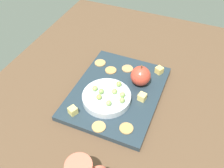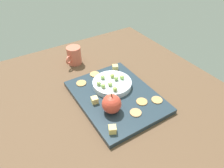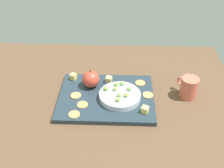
# 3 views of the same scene
# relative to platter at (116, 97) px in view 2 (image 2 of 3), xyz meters

# --- Properties ---
(table) EXTENTS (1.11, 0.89, 0.05)m
(table) POSITION_rel_platter_xyz_m (-0.03, -0.01, -0.03)
(table) COLOR brown
(table) RESTS_ON ground
(platter) EXTENTS (0.37, 0.28, 0.02)m
(platter) POSITION_rel_platter_xyz_m (0.00, 0.00, 0.00)
(platter) COLOR #24333E
(platter) RESTS_ON table
(serving_dish) EXTENTS (0.16, 0.16, 0.02)m
(serving_dish) POSITION_rel_platter_xyz_m (0.05, -0.01, 0.02)
(serving_dish) COLOR silver
(serving_dish) RESTS_ON platter
(apple_whole) EXTENTS (0.07, 0.07, 0.07)m
(apple_whole) POSITION_rel_platter_xyz_m (-0.06, 0.06, 0.04)
(apple_whole) COLOR #CA402F
(apple_whole) RESTS_ON platter
(apple_stem) EXTENTS (0.01, 0.01, 0.01)m
(apple_stem) POSITION_rel_platter_xyz_m (-0.06, 0.06, 0.08)
(apple_stem) COLOR brown
(apple_stem) RESTS_ON apple_whole
(cheese_cube_0) EXTENTS (0.03, 0.03, 0.02)m
(cheese_cube_0) POSITION_rel_platter_xyz_m (-0.14, 0.11, 0.02)
(cheese_cube_0) COLOR #F2CA6B
(cheese_cube_0) RESTS_ON platter
(cheese_cube_1) EXTENTS (0.03, 0.03, 0.02)m
(cheese_cube_1) POSITION_rel_platter_xyz_m (0.01, 0.09, 0.02)
(cheese_cube_1) COLOR #F2D278
(cheese_cube_1) RESTS_ON platter
(cheese_cube_2) EXTENTS (0.03, 0.03, 0.02)m
(cheese_cube_2) POSITION_rel_platter_xyz_m (0.14, -0.09, 0.02)
(cheese_cube_2) COLOR #E6CF72
(cheese_cube_2) RESTS_ON platter
(cracker_0) EXTENTS (0.04, 0.04, 0.00)m
(cracker_0) POSITION_rel_platter_xyz_m (-0.08, -0.06, 0.01)
(cracker_0) COLOR tan
(cracker_0) RESTS_ON platter
(cracker_1) EXTENTS (0.04, 0.04, 0.00)m
(cracker_1) POSITION_rel_platter_xyz_m (0.16, 0.01, 0.01)
(cracker_1) COLOR tan
(cracker_1) RESTS_ON platter
(cracker_2) EXTENTS (0.04, 0.04, 0.00)m
(cracker_2) POSITION_rel_platter_xyz_m (-0.12, -0.01, 0.01)
(cracker_2) COLOR tan
(cracker_2) RESTS_ON platter
(cracker_3) EXTENTS (0.04, 0.04, 0.00)m
(cracker_3) POSITION_rel_platter_xyz_m (0.14, 0.08, 0.01)
(cracker_3) COLOR #AE854F
(cracker_3) RESTS_ON platter
(cracker_4) EXTENTS (0.04, 0.04, 0.00)m
(cracker_4) POSITION_rel_platter_xyz_m (-0.11, -0.11, 0.01)
(cracker_4) COLOR tan
(cracker_4) RESTS_ON platter
(grape_0) EXTENTS (0.02, 0.02, 0.02)m
(grape_0) POSITION_rel_platter_xyz_m (0.05, -0.06, 0.04)
(grape_0) COLOR #96C45A
(grape_0) RESTS_ON serving_dish
(grape_1) EXTENTS (0.02, 0.02, 0.02)m
(grape_1) POSITION_rel_platter_xyz_m (-0.00, 0.01, 0.04)
(grape_1) COLOR #8BAE4E
(grape_1) RESTS_ON serving_dish
(grape_2) EXTENTS (0.02, 0.02, 0.02)m
(grape_2) POSITION_rel_platter_xyz_m (0.05, -0.03, 0.04)
(grape_2) COLOR #88B159
(grape_2) RESTS_ON serving_dish
(grape_3) EXTENTS (0.02, 0.02, 0.02)m
(grape_3) POSITION_rel_platter_xyz_m (0.09, 0.01, 0.04)
(grape_3) COLOR #8FB45E
(grape_3) RESTS_ON serving_dish
(grape_4) EXTENTS (0.02, 0.02, 0.02)m
(grape_4) POSITION_rel_platter_xyz_m (0.04, 0.03, 0.04)
(grape_4) COLOR #91BD5D
(grape_4) RESTS_ON serving_dish
(grape_5) EXTENTS (0.02, 0.02, 0.02)m
(grape_5) POSITION_rel_platter_xyz_m (0.08, -0.03, 0.04)
(grape_5) COLOR #99AF4E
(grape_5) RESTS_ON serving_dish
(grape_6) EXTENTS (0.02, 0.02, 0.02)m
(grape_6) POSITION_rel_platter_xyz_m (0.04, 0.01, 0.04)
(grape_6) COLOR #95BC5C
(grape_6) RESTS_ON serving_dish
(grape_7) EXTENTS (0.02, 0.02, 0.02)m
(grape_7) POSITION_rel_platter_xyz_m (0.06, 0.04, 0.04)
(grape_7) COLOR #8EAE5A
(grape_7) RESTS_ON serving_dish
(cup) EXTENTS (0.07, 0.09, 0.09)m
(cup) POSITION_rel_platter_xyz_m (0.32, 0.03, 0.03)
(cup) COLOR #D4644F
(cup) RESTS_ON table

